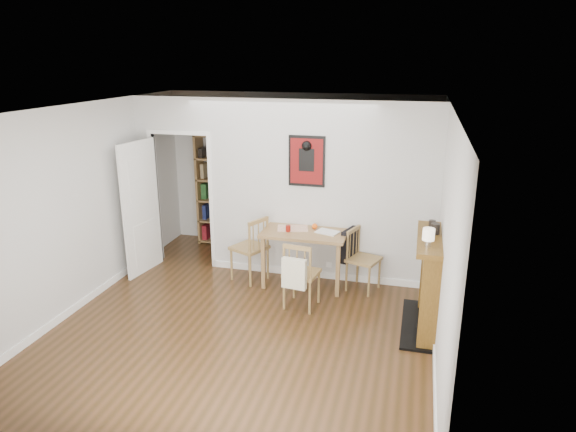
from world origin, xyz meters
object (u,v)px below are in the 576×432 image
(fireplace, at_px, (430,280))
(ceramic_jar_b, at_px, (432,224))
(dining_table, at_px, (305,237))
(chair_front, at_px, (301,274))
(ceramic_jar_a, at_px, (435,229))
(bookshelf, at_px, (221,190))
(chair_left, at_px, (249,248))
(notebook, at_px, (327,232))
(red_glass, at_px, (288,228))
(mantel_lamp, at_px, (429,235))
(chair_right, at_px, (362,259))
(orange_fruit, at_px, (315,226))

(fireplace, relative_size, ceramic_jar_b, 11.96)
(dining_table, xyz_separation_m, chair_front, (0.11, -0.72, -0.25))
(ceramic_jar_a, bearing_deg, bookshelf, 149.94)
(chair_left, height_order, ceramic_jar_b, ceramic_jar_b)
(chair_front, bearing_deg, notebook, 73.99)
(chair_left, bearing_deg, ceramic_jar_b, -10.79)
(red_glass, distance_m, mantel_lamp, 2.20)
(red_glass, distance_m, ceramic_jar_a, 2.08)
(bookshelf, height_order, ceramic_jar_a, bookshelf)
(fireplace, bearing_deg, dining_table, 153.66)
(fireplace, distance_m, ceramic_jar_b, 0.67)
(notebook, bearing_deg, mantel_lamp, -41.83)
(notebook, bearing_deg, chair_left, -176.83)
(dining_table, xyz_separation_m, chair_left, (-0.82, -0.07, -0.22))
(ceramic_jar_b, bearing_deg, mantel_lamp, -94.29)
(notebook, distance_m, ceramic_jar_a, 1.64)
(dining_table, bearing_deg, ceramic_jar_b, -17.91)
(chair_front, relative_size, notebook, 3.01)
(chair_right, distance_m, mantel_lamp, 1.67)
(chair_left, height_order, mantel_lamp, mantel_lamp)
(chair_right, xyz_separation_m, notebook, (-0.50, -0.01, 0.36))
(chair_front, height_order, notebook, chair_front)
(notebook, xyz_separation_m, mantel_lamp, (1.32, -1.18, 0.47))
(red_glass, relative_size, notebook, 0.30)
(bookshelf, bearing_deg, dining_table, -36.03)
(ceramic_jar_a, bearing_deg, chair_left, 165.32)
(chair_front, height_order, red_glass, chair_front)
(orange_fruit, relative_size, mantel_lamp, 0.39)
(dining_table, height_order, bookshelf, bookshelf)
(chair_right, distance_m, chair_front, 1.01)
(fireplace, bearing_deg, red_glass, 158.93)
(chair_left, xyz_separation_m, fireplace, (2.53, -0.78, 0.13))
(chair_right, distance_m, notebook, 0.61)
(bookshelf, distance_m, ceramic_jar_a, 4.05)
(red_glass, bearing_deg, chair_front, -61.32)
(ceramic_jar_b, bearing_deg, chair_right, 147.65)
(dining_table, distance_m, ceramic_jar_b, 1.85)
(orange_fruit, distance_m, ceramic_jar_a, 1.85)
(chair_front, height_order, fireplace, fireplace)
(bookshelf, xyz_separation_m, fireplace, (3.49, -2.14, -0.34))
(fireplace, relative_size, orange_fruit, 15.41)
(chair_front, distance_m, ceramic_jar_a, 1.78)
(ceramic_jar_a, bearing_deg, red_glass, 162.03)
(chair_left, distance_m, ceramic_jar_b, 2.65)
(dining_table, distance_m, chair_front, 0.77)
(bookshelf, bearing_deg, chair_right, -26.36)
(chair_front, bearing_deg, chair_right, 45.88)
(chair_front, distance_m, mantel_lamp, 1.80)
(orange_fruit, relative_size, notebook, 0.27)
(dining_table, relative_size, chair_front, 1.30)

